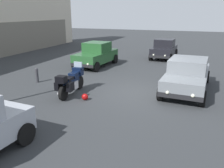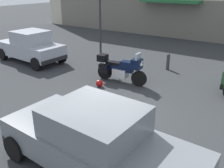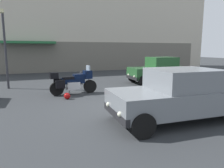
{
  "view_description": "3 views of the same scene",
  "coord_description": "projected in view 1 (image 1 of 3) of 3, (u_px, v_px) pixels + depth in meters",
  "views": [
    {
      "loc": [
        -10.07,
        -2.39,
        3.59
      ],
      "look_at": [
        -0.95,
        1.1,
        0.58
      ],
      "focal_mm": 37.28,
      "sensor_mm": 36.0,
      "label": 1
    },
    {
      "loc": [
        3.82,
        -5.42,
        3.88
      ],
      "look_at": [
        -0.43,
        0.92,
        0.79
      ],
      "focal_mm": 39.88,
      "sensor_mm": 36.0,
      "label": 2
    },
    {
      "loc": [
        -3.15,
        -6.86,
        2.14
      ],
      "look_at": [
        -0.1,
        0.98,
        0.72
      ],
      "focal_mm": 33.42,
      "sensor_mm": 36.0,
      "label": 3
    }
  ],
  "objects": [
    {
      "name": "car_compact_side",
      "position": [
        164.0,
        49.0,
        18.69
      ],
      "size": [
        3.54,
        1.86,
        1.56
      ],
      "rotation": [
        0.0,
        0.0,
        3.09
      ],
      "color": "black",
      "rests_on": "ground"
    },
    {
      "name": "helmet",
      "position": [
        85.0,
        97.0,
        9.92
      ],
      "size": [
        0.28,
        0.28,
        0.28
      ],
      "primitive_type": "sphere",
      "color": "#990C0C",
      "rests_on": "ground"
    },
    {
      "name": "ground_plane",
      "position": [
        141.0,
        93.0,
        10.86
      ],
      "size": [
        80.0,
        80.0,
        0.0
      ],
      "primitive_type": "plane",
      "color": "#2D3033"
    },
    {
      "name": "car_hatchback_near",
      "position": [
        96.0,
        54.0,
        16.06
      ],
      "size": [
        3.96,
        2.02,
        1.64
      ],
      "rotation": [
        0.0,
        0.0,
        3.07
      ],
      "color": "#235128",
      "rests_on": "ground"
    },
    {
      "name": "motorcycle",
      "position": [
        71.0,
        81.0,
        10.47
      ],
      "size": [
        2.26,
        0.78,
        1.36
      ],
      "rotation": [
        0.0,
        0.0,
        0.06
      ],
      "color": "black",
      "rests_on": "ground"
    },
    {
      "name": "car_sedan_far",
      "position": [
        187.0,
        75.0,
        10.95
      ],
      "size": [
        4.64,
        2.11,
        1.56
      ],
      "rotation": [
        0.0,
        0.0,
        3.09
      ],
      "color": "slate",
      "rests_on": "ground"
    },
    {
      "name": "bollard_curbside",
      "position": [
        37.0,
        75.0,
        12.36
      ],
      "size": [
        0.16,
        0.16,
        0.79
      ],
      "color": "#333338",
      "rests_on": "ground"
    }
  ]
}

